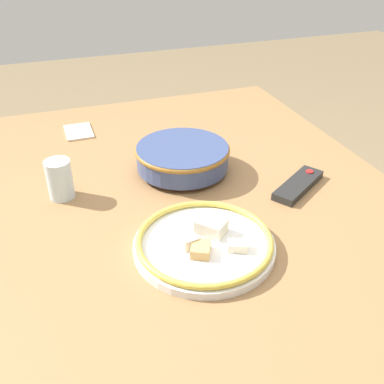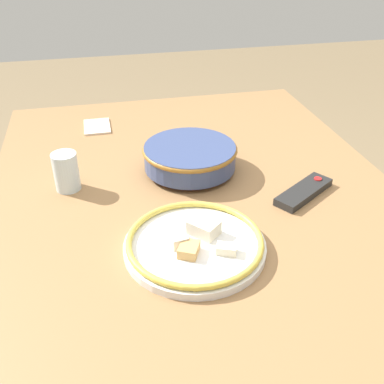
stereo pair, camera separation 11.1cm
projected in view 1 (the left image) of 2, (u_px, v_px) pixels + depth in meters
name	position (u px, v px, depth m)	size (l,w,h in m)	color
ground_plane	(192.00, 361.00, 1.58)	(8.00, 8.00, 0.00)	#7F6B4C
dining_table	(192.00, 211.00, 1.23)	(1.37, 1.07, 0.71)	olive
noodle_bowl	(182.00, 157.00, 1.25)	(0.26, 0.26, 0.08)	#384775
food_plate	(204.00, 243.00, 0.98)	(0.31, 0.31, 0.05)	white
tv_remote	(298.00, 185.00, 1.19)	(0.15, 0.19, 0.02)	black
drinking_glass	(60.00, 179.00, 1.14)	(0.07, 0.07, 0.10)	silver
folded_napkin	(79.00, 132.00, 1.50)	(0.12, 0.09, 0.01)	beige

